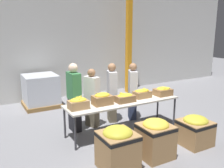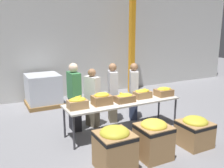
% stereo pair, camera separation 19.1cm
% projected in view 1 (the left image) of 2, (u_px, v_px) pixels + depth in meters
% --- Properties ---
extents(ground_plane, '(30.00, 30.00, 0.00)m').
position_uv_depth(ground_plane, '(123.00, 131.00, 6.40)').
color(ground_plane, gray).
extents(wall_back, '(16.00, 0.08, 4.00)m').
position_uv_depth(wall_back, '(68.00, 43.00, 9.25)').
color(wall_back, silver).
rests_on(wall_back, ground_plane).
extents(sorting_table, '(2.94, 0.81, 0.82)m').
position_uv_depth(sorting_table, '(123.00, 103.00, 6.22)').
color(sorting_table, beige).
rests_on(sorting_table, ground_plane).
extents(banana_box_0, '(0.44, 0.30, 0.28)m').
position_uv_depth(banana_box_0, '(78.00, 103.00, 5.59)').
color(banana_box_0, tan).
rests_on(banana_box_0, sorting_table).
extents(banana_box_1, '(0.46, 0.31, 0.30)m').
position_uv_depth(banana_box_1, '(102.00, 99.00, 5.89)').
color(banana_box_1, olive).
rests_on(banana_box_1, sorting_table).
extents(banana_box_2, '(0.48, 0.30, 0.23)m').
position_uv_depth(banana_box_2, '(125.00, 98.00, 6.11)').
color(banana_box_2, olive).
rests_on(banana_box_2, sorting_table).
extents(banana_box_3, '(0.44, 0.32, 0.24)m').
position_uv_depth(banana_box_3, '(142.00, 93.00, 6.47)').
color(banana_box_3, '#A37A4C').
rests_on(banana_box_3, sorting_table).
extents(banana_box_4, '(0.45, 0.34, 0.23)m').
position_uv_depth(banana_box_4, '(163.00, 91.00, 6.69)').
color(banana_box_4, olive).
rests_on(banana_box_4, sorting_table).
extents(volunteer_0, '(0.24, 0.47, 1.75)m').
position_uv_depth(volunteer_0, '(74.00, 98.00, 6.28)').
color(volunteer_0, black).
rests_on(volunteer_0, ground_plane).
extents(volunteer_1, '(0.39, 0.49, 1.63)m').
position_uv_depth(volunteer_1, '(133.00, 91.00, 7.13)').
color(volunteer_1, '#2D3856').
rests_on(volunteer_1, ground_plane).
extents(volunteer_2, '(0.34, 0.47, 1.57)m').
position_uv_depth(volunteer_2, '(92.00, 98.00, 6.57)').
color(volunteer_2, '#6B604C').
rests_on(volunteer_2, ground_plane).
extents(volunteer_3, '(0.35, 0.49, 1.65)m').
position_uv_depth(volunteer_3, '(112.00, 93.00, 6.94)').
color(volunteer_3, '#6B604C').
rests_on(volunteer_3, ground_plane).
extents(donation_bin_0, '(0.66, 0.66, 0.84)m').
position_uv_depth(donation_bin_0, '(118.00, 147.00, 4.64)').
color(donation_bin_0, '#A37A4C').
rests_on(donation_bin_0, ground_plane).
extents(donation_bin_1, '(0.63, 0.63, 0.82)m').
position_uv_depth(donation_bin_1, '(155.00, 137.00, 5.06)').
color(donation_bin_1, '#A37A4C').
rests_on(donation_bin_1, ground_plane).
extents(donation_bin_2, '(0.65, 0.65, 0.69)m').
position_uv_depth(donation_bin_2, '(195.00, 129.00, 5.62)').
color(donation_bin_2, '#A37A4C').
rests_on(donation_bin_2, ground_plane).
extents(support_pillar, '(0.19, 0.19, 4.00)m').
position_uv_depth(support_pillar, '(129.00, 43.00, 9.78)').
color(support_pillar, orange).
rests_on(support_pillar, ground_plane).
extents(pallet_stack_0, '(1.15, 1.15, 1.07)m').
position_uv_depth(pallet_stack_0, '(41.00, 91.00, 8.30)').
color(pallet_stack_0, olive).
rests_on(pallet_stack_0, ground_plane).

